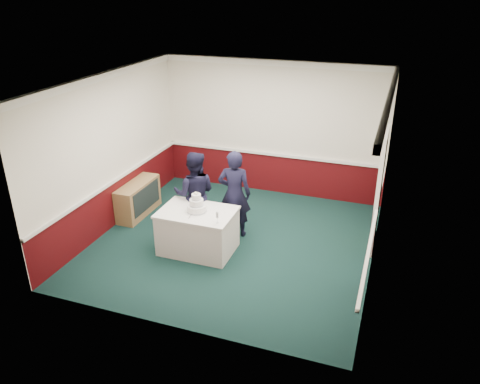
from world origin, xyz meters
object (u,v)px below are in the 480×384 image
(cake_knife, at_px, (191,216))
(person_woman, at_px, (234,194))
(cake_table, at_px, (198,231))
(sideboard, at_px, (138,199))
(wedding_cake, at_px, (197,206))
(champagne_flute, at_px, (217,215))
(person_man, at_px, (195,194))

(cake_knife, xyz_separation_m, person_woman, (0.45, 0.98, 0.06))
(cake_table, distance_m, cake_knife, 0.44)
(sideboard, xyz_separation_m, cake_knife, (1.74, -1.12, 0.44))
(wedding_cake, bearing_deg, champagne_flute, -29.25)
(cake_knife, xyz_separation_m, person_man, (-0.27, 0.77, 0.04))
(person_man, height_order, person_woman, person_woman)
(cake_knife, bearing_deg, wedding_cake, 74.38)
(sideboard, relative_size, person_man, 0.72)
(champagne_flute, xyz_separation_m, person_woman, (-0.08, 1.06, -0.08))
(wedding_cake, height_order, champagne_flute, wedding_cake)
(cake_table, bearing_deg, wedding_cake, 90.00)
(sideboard, bearing_deg, wedding_cake, -27.59)
(cake_knife, bearing_deg, person_woman, 58.32)
(wedding_cake, height_order, cake_knife, wedding_cake)
(champagne_flute, distance_m, person_woman, 1.07)
(person_man, distance_m, person_woman, 0.75)
(cake_knife, distance_m, person_man, 0.82)
(wedding_cake, distance_m, champagne_flute, 0.57)
(sideboard, relative_size, champagne_flute, 5.85)
(cake_table, distance_m, person_man, 0.78)
(cake_knife, distance_m, person_woman, 1.08)
(cake_knife, bearing_deg, champagne_flute, -15.68)
(cake_table, xyz_separation_m, champagne_flute, (0.50, -0.28, 0.53))
(person_woman, bearing_deg, wedding_cake, 51.01)
(wedding_cake, xyz_separation_m, champagne_flute, (0.50, -0.28, 0.03))
(wedding_cake, xyz_separation_m, person_man, (-0.30, 0.57, -0.07))
(champagne_flute, height_order, person_man, person_man)
(sideboard, bearing_deg, cake_table, -27.59)
(person_man, bearing_deg, wedding_cake, 101.55)
(sideboard, xyz_separation_m, cake_table, (1.77, -0.92, 0.05))
(person_man, bearing_deg, person_woman, -179.84)
(cake_knife, bearing_deg, sideboard, 140.01)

